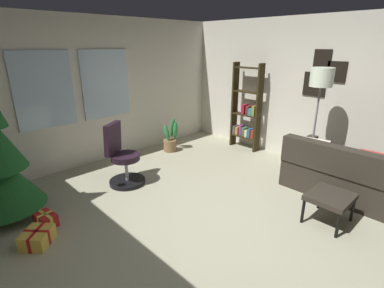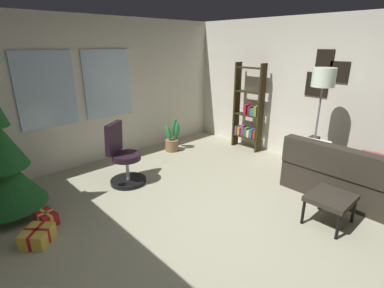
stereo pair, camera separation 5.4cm
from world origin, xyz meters
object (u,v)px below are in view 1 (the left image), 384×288
Objects in this scene: couch at (371,178)px; gift_box_gold at (37,237)px; gift_box_red at (46,220)px; office_chair at (123,161)px; bookshelf at (246,112)px; potted_plant at (171,139)px; footstool at (330,198)px; floor_lamp at (320,87)px.

couch is 4.70× the size of gift_box_gold.
gift_box_red is at bearing 58.27° from gift_box_gold.
bookshelf is at bearing -7.14° from office_chair.
couch is at bearing -76.35° from potted_plant.
bookshelf is (0.40, 2.50, 0.49)m from couch.
office_chair is at bearing 114.96° from footstool.
couch is at bearing -8.10° from footstool.
bookshelf reaches higher than gift_box_red.
bookshelf is at bearing -37.90° from potted_plant.
couch is at bearing -90.93° from floor_lamp.
couch is 4.41m from gift_box_gold.
footstool is at bearing -42.77° from gift_box_red.
office_chair is at bearing 140.65° from floor_lamp.
office_chair is (-2.33, 2.84, 0.09)m from couch.
footstool is 1.72× the size of gift_box_red.
office_chair reaches higher than footstool.
gift_box_gold is (-0.19, -0.31, 0.01)m from gift_box_red.
floor_lamp is at bearing 34.62° from footstool.
gift_box_gold is 4.28m from bookshelf.
office_chair is at bearing 172.86° from bookshelf.
footstool is 3.42m from gift_box_gold.
office_chair is at bearing 23.20° from gift_box_gold.
couch is 1.10m from footstool.
footstool is 0.55× the size of office_chair.
footstool is 1.77m from floor_lamp.
gift_box_red is 0.45× the size of potted_plant.
office_chair is (1.49, 0.64, 0.29)m from gift_box_gold.
gift_box_red is at bearing -165.76° from office_chair.
bookshelf is 2.54× the size of potted_plant.
floor_lamp is (-0.38, -1.58, 0.72)m from bookshelf.
footstool is 2.80m from bookshelf.
floor_lamp is (0.01, 0.91, 1.21)m from couch.
footstool is 0.30× the size of bookshelf.
couch is at bearing -29.95° from gift_box_gold.
potted_plant is (2.79, 0.95, 0.17)m from gift_box_red.
bookshelf reaches higher than footstool.
office_chair is 2.78m from bookshelf.
bookshelf is 1.78m from floor_lamp.
couch is 2.84× the size of potted_plant.
couch is 2.57m from bookshelf.
couch reaches higher than footstool.
gift_box_red is 0.32× the size of office_chair.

